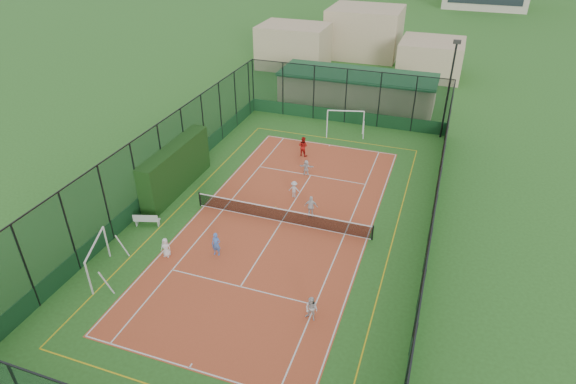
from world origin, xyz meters
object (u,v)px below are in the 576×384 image
Objects in this scene: child_near_left at (166,247)px; child_far_right at (311,206)px; child_far_back at (306,167)px; coach at (303,146)px; clubhouse at (357,89)px; futsal_goal_far at (345,122)px; white_bench at (147,219)px; child_far_left at (294,189)px; child_near_mid at (216,244)px; futsal_goal_near at (98,259)px; floodlight_ne at (448,91)px; child_near_right at (311,309)px.

child_far_right reaches higher than child_near_left.
coach reaches higher than child_far_back.
futsal_goal_far is (0.59, -7.35, -0.53)m from clubhouse.
child_far_left reaches higher than white_bench.
child_far_right is (6.63, 6.62, 0.14)m from child_near_left.
coach is (-2.15, -5.32, -0.23)m from futsal_goal_far.
child_near_mid is at bearing 99.16° from coach.
child_far_back is (-0.37, -15.60, -0.98)m from clubhouse.
futsal_goal_far is at bearing -40.85° from futsal_goal_near.
floodlight_ne is 10.47m from clubhouse.
futsal_goal_near is (-16.18, -24.56, -3.09)m from floodlight_ne.
child_far_back is at bearing -76.50° from child_far_right.
futsal_goal_far is 13.49m from child_far_right.
child_far_left is 6.37m from coach.
futsal_goal_near is at bearing -141.81° from child_near_left.
child_far_back is at bearing 34.87° from white_bench.
child_near_right is at bearing -81.87° from clubhouse.
child_near_mid is at bearing -95.18° from clubhouse.
futsal_goal_far reaches higher than futsal_goal_near.
child_near_left is 0.83× the size of child_near_mid.
coach reaches higher than white_bench.
white_bench is 12.72m from child_near_right.
white_bench is at bearing 17.74° from child_far_right.
child_near_mid is at bearing -76.13° from futsal_goal_near.
child_near_right is at bearing 100.32° from child_far_back.
child_near_mid is at bearing -117.68° from floodlight_ne.
futsal_goal_near reaches higher than white_bench.
child_far_left is at bearing 114.92° from coach.
child_far_back is at bearing -131.34° from floodlight_ne.
coach is at bearing 122.38° from child_near_right.
child_near_mid reaches higher than child_far_back.
futsal_goal_near is 18.31m from coach.
child_far_left is at bearing 53.46° from child_near_left.
coach is at bearing 46.17° from white_bench.
futsal_goal_near is 11.79m from child_near_right.
child_near_left reaches higher than white_bench.
child_far_right is (-2.61, 8.57, 0.07)m from child_near_right.
white_bench is at bearing 38.61° from child_far_left.
white_bench is 1.06× the size of child_far_right.
floodlight_ne is at bearing -139.38° from child_far_back.
coach is at bearing -144.39° from floodlight_ne.
coach is (6.24, 12.47, 0.37)m from white_bench.
floodlight_ne is 23.90m from child_near_mid.
child_far_back is at bearing -47.62° from futsal_goal_near.
white_bench is 3.58m from child_near_left.
floodlight_ne is 25.93m from white_bench.
child_near_right is (-4.40, -23.97, -3.44)m from floodlight_ne.
child_far_left is (-0.80, -11.54, -0.43)m from futsal_goal_far.
child_near_mid is 0.90× the size of coach.
child_near_mid is 13.70m from coach.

